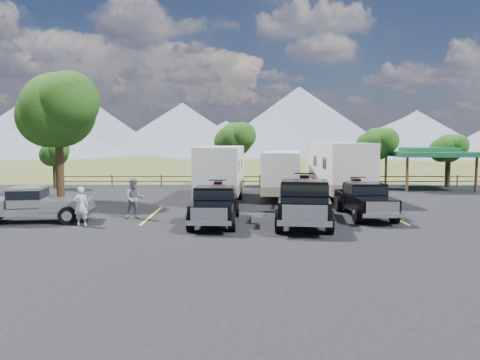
{
  "coord_description": "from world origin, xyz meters",
  "views": [
    {
      "loc": [
        -1.46,
        -19.24,
        3.87
      ],
      "look_at": [
        -1.56,
        6.71,
        1.6
      ],
      "focal_mm": 35.0,
      "sensor_mm": 36.0,
      "label": 1
    }
  ],
  "objects_px": {
    "tree_big_nw": "(57,110)",
    "person_b": "(134,199)",
    "pavilion": "(429,153)",
    "person_a": "(81,206)",
    "trailer_right": "(338,169)",
    "rig_center": "(304,200)",
    "pickup_silver": "(32,204)",
    "rig_right": "(364,198)",
    "trailer_center": "(282,174)",
    "rig_left": "(215,203)",
    "trailer_left": "(221,172)"
  },
  "relations": [
    {
      "from": "rig_left",
      "to": "trailer_left",
      "type": "relative_size",
      "value": 0.59
    },
    {
      "from": "trailer_left",
      "to": "trailer_right",
      "type": "bearing_deg",
      "value": 9.64
    },
    {
      "from": "trailer_center",
      "to": "rig_center",
      "type": "bearing_deg",
      "value": -81.84
    },
    {
      "from": "rig_left",
      "to": "rig_right",
      "type": "distance_m",
      "value": 7.5
    },
    {
      "from": "pavilion",
      "to": "person_a",
      "type": "height_order",
      "value": "pavilion"
    },
    {
      "from": "rig_left",
      "to": "rig_center",
      "type": "height_order",
      "value": "rig_center"
    },
    {
      "from": "trailer_right",
      "to": "person_a",
      "type": "distance_m",
      "value": 16.51
    },
    {
      "from": "person_b",
      "to": "pickup_silver",
      "type": "bearing_deg",
      "value": 177.12
    },
    {
      "from": "person_b",
      "to": "person_a",
      "type": "bearing_deg",
      "value": -150.73
    },
    {
      "from": "person_a",
      "to": "person_b",
      "type": "relative_size",
      "value": 0.89
    },
    {
      "from": "person_a",
      "to": "trailer_center",
      "type": "bearing_deg",
      "value": -131.97
    },
    {
      "from": "rig_right",
      "to": "trailer_center",
      "type": "height_order",
      "value": "trailer_center"
    },
    {
      "from": "trailer_center",
      "to": "trailer_left",
      "type": "bearing_deg",
      "value": -159.62
    },
    {
      "from": "trailer_center",
      "to": "pickup_silver",
      "type": "height_order",
      "value": "trailer_center"
    },
    {
      "from": "person_a",
      "to": "trailer_left",
      "type": "bearing_deg",
      "value": -120.41
    },
    {
      "from": "tree_big_nw",
      "to": "rig_left",
      "type": "xyz_separation_m",
      "value": [
        9.88,
        -7.12,
        -4.64
      ]
    },
    {
      "from": "pavilion",
      "to": "rig_center",
      "type": "bearing_deg",
      "value": -127.46
    },
    {
      "from": "trailer_left",
      "to": "rig_right",
      "type": "bearing_deg",
      "value": -37.44
    },
    {
      "from": "trailer_right",
      "to": "tree_big_nw",
      "type": "bearing_deg",
      "value": -176.03
    },
    {
      "from": "person_a",
      "to": "rig_left",
      "type": "bearing_deg",
      "value": -170.23
    },
    {
      "from": "pavilion",
      "to": "trailer_left",
      "type": "relative_size",
      "value": 0.64
    },
    {
      "from": "trailer_right",
      "to": "person_a",
      "type": "xyz_separation_m",
      "value": [
        -13.31,
        -9.71,
        -1.01
      ]
    },
    {
      "from": "rig_left",
      "to": "trailer_right",
      "type": "height_order",
      "value": "trailer_right"
    },
    {
      "from": "pickup_silver",
      "to": "pavilion",
      "type": "bearing_deg",
      "value": 113.03
    },
    {
      "from": "trailer_right",
      "to": "person_a",
      "type": "relative_size",
      "value": 5.94
    },
    {
      "from": "rig_center",
      "to": "person_b",
      "type": "bearing_deg",
      "value": 178.4
    },
    {
      "from": "person_b",
      "to": "pavilion",
      "type": "bearing_deg",
      "value": 20.04
    },
    {
      "from": "rig_right",
      "to": "person_a",
      "type": "height_order",
      "value": "rig_right"
    },
    {
      "from": "tree_big_nw",
      "to": "person_b",
      "type": "distance_m",
      "value": 9.55
    },
    {
      "from": "tree_big_nw",
      "to": "rig_left",
      "type": "relative_size",
      "value": 1.36
    },
    {
      "from": "person_a",
      "to": "rig_center",
      "type": "bearing_deg",
      "value": -173.48
    },
    {
      "from": "trailer_left",
      "to": "trailer_right",
      "type": "height_order",
      "value": "trailer_right"
    },
    {
      "from": "person_b",
      "to": "rig_center",
      "type": "bearing_deg",
      "value": -24.15
    },
    {
      "from": "rig_right",
      "to": "trailer_center",
      "type": "bearing_deg",
      "value": 113.92
    },
    {
      "from": "rig_right",
      "to": "trailer_center",
      "type": "xyz_separation_m",
      "value": [
        -3.44,
        7.22,
        0.68
      ]
    },
    {
      "from": "trailer_left",
      "to": "pickup_silver",
      "type": "xyz_separation_m",
      "value": [
        -8.39,
        -7.94,
        -0.9
      ]
    },
    {
      "from": "rig_center",
      "to": "rig_right",
      "type": "xyz_separation_m",
      "value": [
        3.22,
        1.93,
        -0.16
      ]
    },
    {
      "from": "rig_left",
      "to": "person_a",
      "type": "bearing_deg",
      "value": -171.13
    },
    {
      "from": "rig_left",
      "to": "rig_center",
      "type": "bearing_deg",
      "value": 0.85
    },
    {
      "from": "trailer_left",
      "to": "person_a",
      "type": "xyz_separation_m",
      "value": [
        -5.79,
        -8.83,
        -0.89
      ]
    },
    {
      "from": "trailer_left",
      "to": "person_b",
      "type": "height_order",
      "value": "trailer_left"
    },
    {
      "from": "rig_center",
      "to": "person_b",
      "type": "height_order",
      "value": "rig_center"
    },
    {
      "from": "person_a",
      "to": "rig_right",
      "type": "bearing_deg",
      "value": -166.13
    },
    {
      "from": "rig_center",
      "to": "person_b",
      "type": "xyz_separation_m",
      "value": [
        -8.02,
        1.25,
        -0.1
      ]
    },
    {
      "from": "tree_big_nw",
      "to": "person_b",
      "type": "xyz_separation_m",
      "value": [
        5.91,
        -5.95,
        -4.58
      ]
    },
    {
      "from": "pavilion",
      "to": "rig_left",
      "type": "height_order",
      "value": "pavilion"
    },
    {
      "from": "rig_left",
      "to": "trailer_center",
      "type": "distance_m",
      "value": 9.86
    },
    {
      "from": "rig_left",
      "to": "person_b",
      "type": "height_order",
      "value": "person_b"
    },
    {
      "from": "trailer_center",
      "to": "pavilion",
      "type": "bearing_deg",
      "value": 33.78
    },
    {
      "from": "rig_left",
      "to": "trailer_left",
      "type": "distance_m",
      "value": 8.16
    }
  ]
}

